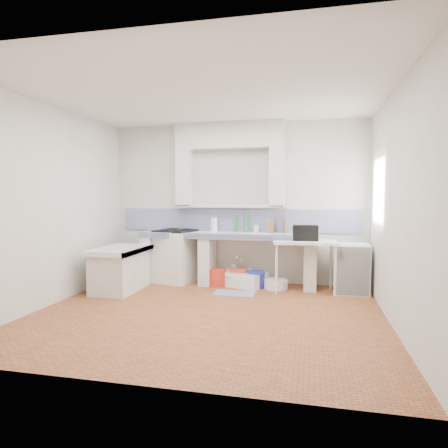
% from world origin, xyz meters
% --- Properties ---
extents(floor, '(4.50, 4.50, 0.00)m').
position_xyz_m(floor, '(0.00, 0.00, 0.00)').
color(floor, '#9A5630').
rests_on(floor, ground).
extents(ceiling, '(4.50, 4.50, 0.00)m').
position_xyz_m(ceiling, '(0.00, 0.00, 2.80)').
color(ceiling, silver).
rests_on(ceiling, ground).
extents(wall_back, '(4.50, 0.00, 4.50)m').
position_xyz_m(wall_back, '(0.00, 2.00, 1.40)').
color(wall_back, silver).
rests_on(wall_back, ground).
extents(wall_front, '(4.50, 0.00, 4.50)m').
position_xyz_m(wall_front, '(0.00, -2.00, 1.40)').
color(wall_front, silver).
rests_on(wall_front, ground).
extents(wall_left, '(0.00, 4.50, 4.50)m').
position_xyz_m(wall_left, '(-2.25, 0.00, 1.40)').
color(wall_left, silver).
rests_on(wall_left, ground).
extents(wall_right, '(0.00, 4.50, 4.50)m').
position_xyz_m(wall_right, '(2.25, 0.00, 1.40)').
color(wall_right, silver).
rests_on(wall_right, ground).
extents(alcove_mass, '(1.90, 0.25, 0.45)m').
position_xyz_m(alcove_mass, '(-0.10, 1.88, 2.58)').
color(alcove_mass, silver).
rests_on(alcove_mass, ground).
extents(window_frame, '(0.35, 0.86, 1.06)m').
position_xyz_m(window_frame, '(2.42, 1.20, 1.60)').
color(window_frame, '#332110').
rests_on(window_frame, ground).
extents(lace_valance, '(0.01, 0.84, 0.24)m').
position_xyz_m(lace_valance, '(2.28, 1.20, 1.98)').
color(lace_valance, white).
rests_on(lace_valance, ground).
extents(counter_slab, '(3.00, 0.60, 0.08)m').
position_xyz_m(counter_slab, '(-0.10, 1.70, 0.86)').
color(counter_slab, white).
rests_on(counter_slab, ground).
extents(counter_lip, '(3.00, 0.04, 0.10)m').
position_xyz_m(counter_lip, '(-0.10, 1.42, 0.86)').
color(counter_lip, navy).
rests_on(counter_lip, ground).
extents(counter_pier_left, '(0.20, 0.55, 0.82)m').
position_xyz_m(counter_pier_left, '(-1.50, 1.70, 0.41)').
color(counter_pier_left, silver).
rests_on(counter_pier_left, ground).
extents(counter_pier_mid, '(0.20, 0.55, 0.82)m').
position_xyz_m(counter_pier_mid, '(-0.45, 1.70, 0.41)').
color(counter_pier_mid, silver).
rests_on(counter_pier_mid, ground).
extents(counter_pier_right, '(0.20, 0.55, 0.82)m').
position_xyz_m(counter_pier_right, '(1.30, 1.70, 0.41)').
color(counter_pier_right, silver).
rests_on(counter_pier_right, ground).
extents(peninsula_top, '(0.70, 1.10, 0.08)m').
position_xyz_m(peninsula_top, '(-1.70, 0.90, 0.66)').
color(peninsula_top, white).
rests_on(peninsula_top, ground).
extents(peninsula_base, '(0.60, 1.00, 0.62)m').
position_xyz_m(peninsula_base, '(-1.70, 0.90, 0.31)').
color(peninsula_base, silver).
rests_on(peninsula_base, ground).
extents(peninsula_lip, '(0.04, 1.10, 0.10)m').
position_xyz_m(peninsula_lip, '(-1.37, 0.90, 0.66)').
color(peninsula_lip, navy).
rests_on(peninsula_lip, ground).
extents(backsplash, '(4.27, 0.03, 0.40)m').
position_xyz_m(backsplash, '(0.00, 1.99, 1.10)').
color(backsplash, navy).
rests_on(backsplash, ground).
extents(stove, '(0.76, 0.74, 0.90)m').
position_xyz_m(stove, '(-1.05, 1.72, 0.45)').
color(stove, white).
rests_on(stove, ground).
extents(sink, '(1.00, 0.78, 0.21)m').
position_xyz_m(sink, '(0.12, 1.68, 0.11)').
color(sink, white).
rests_on(sink, ground).
extents(side_table, '(1.03, 0.63, 0.04)m').
position_xyz_m(side_table, '(1.21, 1.47, 0.41)').
color(side_table, white).
rests_on(side_table, ground).
extents(fridge, '(0.51, 0.51, 0.78)m').
position_xyz_m(fridge, '(1.94, 1.53, 0.39)').
color(fridge, white).
rests_on(fridge, ground).
extents(bucket_red, '(0.37, 0.37, 0.29)m').
position_xyz_m(bucket_red, '(-0.24, 1.57, 0.15)').
color(bucket_red, red).
rests_on(bucket_red, ground).
extents(bucket_orange, '(0.40, 0.40, 0.29)m').
position_xyz_m(bucket_orange, '(0.12, 1.62, 0.15)').
color(bucket_orange, '#E1492E').
rests_on(bucket_orange, ground).
extents(bucket_blue, '(0.38, 0.38, 0.28)m').
position_xyz_m(bucket_blue, '(0.42, 1.57, 0.14)').
color(bucket_blue, '#222CB2').
rests_on(bucket_blue, ground).
extents(basin_white, '(0.44, 0.44, 0.15)m').
position_xyz_m(basin_white, '(0.75, 1.57, 0.08)').
color(basin_white, white).
rests_on(basin_white, ground).
extents(water_bottle_a, '(0.10, 0.10, 0.34)m').
position_xyz_m(water_bottle_a, '(-0.01, 1.85, 0.17)').
color(water_bottle_a, silver).
rests_on(water_bottle_a, ground).
extents(water_bottle_b, '(0.09, 0.09, 0.28)m').
position_xyz_m(water_bottle_b, '(0.26, 1.85, 0.14)').
color(water_bottle_b, silver).
rests_on(water_bottle_b, ground).
extents(black_bag, '(0.41, 0.26, 0.25)m').
position_xyz_m(black_bag, '(1.22, 1.47, 0.94)').
color(black_bag, black).
rests_on(black_bag, side_table).
extents(green_bottle_a, '(0.08, 0.08, 0.30)m').
position_xyz_m(green_bottle_a, '(0.01, 1.85, 1.05)').
color(green_bottle_a, '#2A6F38').
rests_on(green_bottle_a, counter_slab).
extents(green_bottle_b, '(0.09, 0.09, 0.30)m').
position_xyz_m(green_bottle_b, '(0.20, 1.85, 1.05)').
color(green_bottle_b, '#2A6F38').
rests_on(green_bottle_b, counter_slab).
extents(knife_block, '(0.12, 0.10, 0.22)m').
position_xyz_m(knife_block, '(0.63, 1.85, 1.01)').
color(knife_block, olive).
rests_on(knife_block, counter_slab).
extents(cutting_board, '(0.06, 0.20, 0.28)m').
position_xyz_m(cutting_board, '(0.86, 1.85, 1.04)').
color(cutting_board, olive).
rests_on(cutting_board, counter_slab).
extents(paper_towel, '(0.14, 0.14, 0.25)m').
position_xyz_m(paper_towel, '(-0.37, 1.85, 1.02)').
color(paper_towel, white).
rests_on(paper_towel, counter_slab).
extents(soap_bottle, '(0.09, 0.09, 0.17)m').
position_xyz_m(soap_bottle, '(0.38, 1.85, 0.98)').
color(soap_bottle, white).
rests_on(soap_bottle, counter_slab).
extents(rug, '(0.65, 0.37, 0.01)m').
position_xyz_m(rug, '(0.15, 1.08, 0.01)').
color(rug, '#3D5E95').
rests_on(rug, ground).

